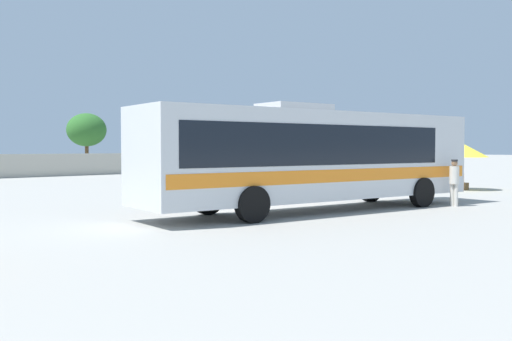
{
  "coord_description": "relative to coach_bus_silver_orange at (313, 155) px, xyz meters",
  "views": [
    {
      "loc": [
        -13.06,
        -13.4,
        2.1
      ],
      "look_at": [
        1.53,
        2.31,
        1.24
      ],
      "focal_mm": 40.08,
      "sensor_mm": 36.0,
      "label": 1
    }
  ],
  "objects": [
    {
      "name": "ground_plane",
      "position": [
        -1.07,
        10.94,
        -1.87
      ],
      "size": [
        300.0,
        300.0,
        0.0
      ],
      "primitive_type": "plane",
      "color": "#A3A099"
    },
    {
      "name": "roadside_tree_right",
      "position": [
        17.94,
        32.1,
        2.74
      ],
      "size": [
        3.52,
        3.52,
        6.13
      ],
      "color": "brown",
      "rests_on": "ground_plane"
    },
    {
      "name": "vendor_umbrella_secondary_yellow",
      "position": [
        12.57,
        1.24,
        0.06
      ],
      "size": [
        2.41,
        2.41,
        2.29
      ],
      "color": "gray",
      "rests_on": "ground_plane"
    },
    {
      "name": "roadside_tree_midright",
      "position": [
        9.17,
        34.57,
        1.77
      ],
      "size": [
        3.43,
        3.43,
        5.12
      ],
      "color": "brown",
      "rests_on": "ground_plane"
    },
    {
      "name": "coach_bus_silver_orange",
      "position": [
        0.0,
        0.0,
        0.0
      ],
      "size": [
        12.77,
        4.15,
        3.49
      ],
      "color": "silver",
      "rests_on": "ground_plane"
    },
    {
      "name": "attendant_by_bus_door",
      "position": [
        4.91,
        -2.37,
        -0.91
      ],
      "size": [
        0.35,
        0.35,
        1.67
      ],
      "color": "silver",
      "rests_on": "ground_plane"
    }
  ]
}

